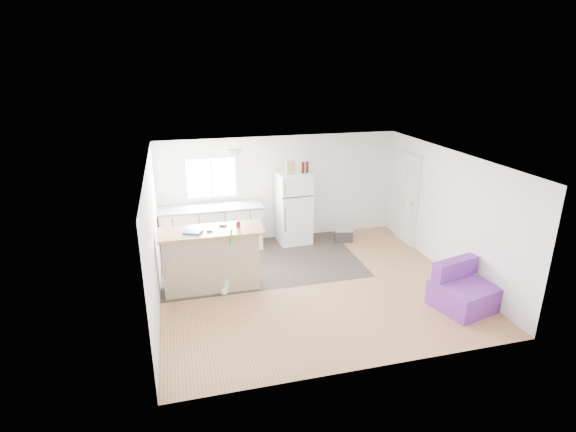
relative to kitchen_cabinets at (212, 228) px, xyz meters
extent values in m
cube|color=#92603D|center=(1.63, -2.15, -0.51)|extent=(5.50, 5.00, 0.01)
cube|color=white|center=(1.63, -2.15, 1.89)|extent=(5.50, 5.00, 0.01)
cube|color=white|center=(1.63, 0.35, 0.69)|extent=(5.50, 0.01, 2.40)
cube|color=white|center=(1.63, -4.65, 0.69)|extent=(5.50, 0.01, 2.40)
cube|color=white|center=(-1.12, -2.15, 0.69)|extent=(0.01, 5.00, 2.40)
cube|color=white|center=(4.38, -2.15, 0.69)|extent=(0.01, 5.00, 2.40)
cube|color=#2E2723|center=(0.91, -0.90, -0.50)|extent=(4.05, 2.50, 0.00)
cube|color=white|center=(0.08, 0.34, 1.04)|extent=(1.18, 0.04, 0.98)
cube|color=white|center=(0.08, 0.32, 1.04)|extent=(1.05, 0.01, 0.85)
cube|color=white|center=(0.08, 0.31, 1.04)|extent=(0.03, 0.02, 0.85)
cube|color=white|center=(4.35, -0.60, 0.51)|extent=(0.05, 0.82, 2.03)
cube|color=white|center=(4.36, -0.60, 0.51)|extent=(0.03, 0.92, 2.10)
sphere|color=gold|center=(4.31, -0.92, 0.49)|extent=(0.07, 0.07, 0.07)
cylinder|color=white|center=(0.43, -0.95, 1.85)|extent=(0.30, 0.30, 0.07)
cube|color=white|center=(0.00, 0.00, -0.03)|extent=(2.17, 0.67, 0.95)
cube|color=slate|center=(0.00, 0.00, 0.47)|extent=(2.24, 0.72, 0.04)
cube|color=silver|center=(0.00, -0.03, 0.47)|extent=(0.60, 0.46, 0.06)
cube|color=tan|center=(-0.17, -1.77, 0.04)|extent=(1.69, 0.61, 1.09)
cube|color=tan|center=(-0.14, -1.77, 0.60)|extent=(1.85, 0.72, 0.05)
cube|color=white|center=(1.87, -0.01, 0.30)|extent=(0.75, 0.70, 1.62)
cube|color=black|center=(1.87, -0.35, 0.66)|extent=(0.72, 0.05, 0.02)
cube|color=silver|center=(1.58, -0.35, 0.87)|extent=(0.03, 0.02, 0.29)
cube|color=silver|center=(1.58, -0.35, 0.16)|extent=(0.03, 0.02, 0.57)
cube|color=#2C2C2F|center=(2.99, -0.29, -0.37)|extent=(0.45, 0.35, 0.26)
cube|color=gray|center=(2.99, -0.29, -0.22)|extent=(0.47, 0.37, 0.05)
cube|color=#6F2F98|center=(3.88, -3.57, -0.29)|extent=(1.09, 1.05, 0.43)
cube|color=#6F2F98|center=(3.88, -3.25, 0.08)|extent=(0.93, 0.43, 0.32)
cube|color=silver|center=(0.04, -2.02, -0.37)|extent=(0.17, 0.14, 0.27)
cylinder|color=blue|center=(0.04, -2.02, -0.21)|extent=(0.06, 0.06, 0.05)
cylinder|color=green|center=(0.12, -2.00, 0.14)|extent=(0.17, 0.31, 1.21)
sphere|color=beige|center=(0.00, -2.11, -0.45)|extent=(0.14, 0.14, 0.14)
cylinder|color=#BB0B10|center=(0.35, -1.76, 0.69)|extent=(0.09, 0.09, 0.12)
cube|color=#134CB6|center=(-0.46, -1.84, 0.64)|extent=(0.36, 0.32, 0.04)
cube|color=black|center=(0.08, -1.64, 0.64)|extent=(0.15, 0.07, 0.03)
cube|color=black|center=(-0.18, -1.87, 0.64)|extent=(0.10, 0.04, 0.03)
cube|color=tan|center=(1.76, -0.09, 1.27)|extent=(0.21, 0.11, 0.30)
cylinder|color=#3A170A|center=(2.06, -0.06, 1.24)|extent=(0.07, 0.07, 0.25)
cylinder|color=#3A170A|center=(2.16, -0.04, 1.24)|extent=(0.09, 0.09, 0.25)
camera|label=1|loc=(-0.69, -9.32, 3.50)|focal=28.00mm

